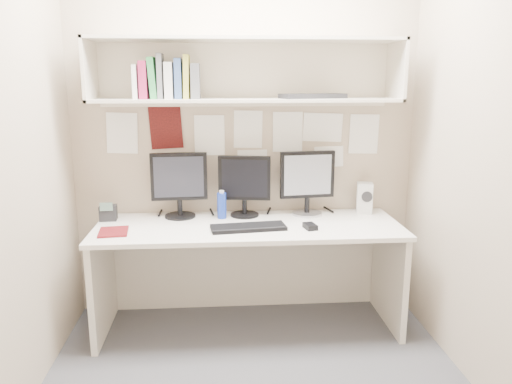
{
  "coord_description": "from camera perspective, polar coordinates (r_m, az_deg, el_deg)",
  "views": [
    {
      "loc": [
        -0.19,
        -2.5,
        1.66
      ],
      "look_at": [
        0.03,
        0.35,
        1.01
      ],
      "focal_mm": 35.0,
      "sensor_mm": 36.0,
      "label": 1
    }
  ],
  "objects": [
    {
      "name": "floor",
      "position": [
        3.01,
        -0.02,
        -20.77
      ],
      "size": [
        2.4,
        2.0,
        0.01
      ],
      "primitive_type": "cube",
      "color": "#434348",
      "rests_on": "ground"
    },
    {
      "name": "wall_back",
      "position": [
        3.53,
        -1.25,
        6.86
      ],
      "size": [
        2.4,
        0.02,
        2.6
      ],
      "primitive_type": "cube",
      "color": "tan",
      "rests_on": "ground"
    },
    {
      "name": "wall_front",
      "position": [
        1.56,
        2.75,
        -0.74
      ],
      "size": [
        2.4,
        0.02,
        2.6
      ],
      "primitive_type": "cube",
      "color": "tan",
      "rests_on": "ground"
    },
    {
      "name": "wall_left",
      "position": [
        2.72,
        -26.15,
        3.8
      ],
      "size": [
        0.02,
        2.0,
        2.6
      ],
      "primitive_type": "cube",
      "color": "tan",
      "rests_on": "ground"
    },
    {
      "name": "wall_right",
      "position": [
        2.88,
        24.57,
        4.38
      ],
      "size": [
        0.02,
        2.0,
        2.6
      ],
      "primitive_type": "cube",
      "color": "tan",
      "rests_on": "ground"
    },
    {
      "name": "desk",
      "position": [
        3.41,
        -0.85,
        -9.56
      ],
      "size": [
        2.0,
        0.7,
        0.73
      ],
      "color": "silver",
      "rests_on": "floor"
    },
    {
      "name": "overhead_hutch",
      "position": [
        3.37,
        -1.15,
        13.74
      ],
      "size": [
        2.0,
        0.38,
        0.4
      ],
      "color": "beige",
      "rests_on": "wall_back"
    },
    {
      "name": "pinned_papers",
      "position": [
        3.53,
        -1.24,
        6.04
      ],
      "size": [
        1.92,
        0.01,
        0.48
      ],
      "primitive_type": null,
      "color": "white",
      "rests_on": "wall_back"
    },
    {
      "name": "monitor_left",
      "position": [
        3.45,
        -8.78,
        1.12
      ],
      "size": [
        0.38,
        0.21,
        0.45
      ],
      "rotation": [
        0.0,
        0.0,
        0.05
      ],
      "color": "black",
      "rests_on": "desk"
    },
    {
      "name": "monitor_center",
      "position": [
        3.45,
        -1.34,
        1.04
      ],
      "size": [
        0.36,
        0.2,
        0.42
      ],
      "rotation": [
        0.0,
        0.0,
        -0.16
      ],
      "color": "black",
      "rests_on": "desk"
    },
    {
      "name": "monitor_right",
      "position": [
        3.49,
        5.88,
        1.36
      ],
      "size": [
        0.39,
        0.21,
        0.45
      ],
      "rotation": [
        0.0,
        0.0,
        0.12
      ],
      "color": "#A5A5AA",
      "rests_on": "desk"
    },
    {
      "name": "keyboard",
      "position": [
        3.18,
        -0.88,
        -4.07
      ],
      "size": [
        0.49,
        0.22,
        0.02
      ],
      "primitive_type": "cube",
      "rotation": [
        0.0,
        0.0,
        0.12
      ],
      "color": "black",
      "rests_on": "desk"
    },
    {
      "name": "mouse",
      "position": [
        3.21,
        6.2,
        -3.93
      ],
      "size": [
        0.09,
        0.12,
        0.03
      ],
      "primitive_type": "cube",
      "rotation": [
        0.0,
        0.0,
        0.21
      ],
      "color": "black",
      "rests_on": "desk"
    },
    {
      "name": "speaker",
      "position": [
        3.63,
        12.3,
        -0.66
      ],
      "size": [
        0.13,
        0.13,
        0.22
      ],
      "rotation": [
        0.0,
        0.0,
        -0.22
      ],
      "color": "beige",
      "rests_on": "desk"
    },
    {
      "name": "blue_bottle",
      "position": [
        3.42,
        -3.93,
        -1.5
      ],
      "size": [
        0.06,
        0.06,
        0.2
      ],
      "color": "#162F99",
      "rests_on": "desk"
    },
    {
      "name": "maroon_notebook",
      "position": [
        3.24,
        -15.98,
        -4.39
      ],
      "size": [
        0.2,
        0.23,
        0.01
      ],
      "primitive_type": "cube",
      "rotation": [
        0.0,
        0.0,
        0.11
      ],
      "color": "#5B0F13",
      "rests_on": "desk"
    },
    {
      "name": "desk_phone",
      "position": [
        3.52,
        -16.53,
        -2.27
      ],
      "size": [
        0.12,
        0.11,
        0.13
      ],
      "rotation": [
        0.0,
        0.0,
        0.06
      ],
      "color": "black",
      "rests_on": "desk"
    },
    {
      "name": "book_stack",
      "position": [
        3.29,
        -10.09,
        12.56
      ],
      "size": [
        0.42,
        0.17,
        0.28
      ],
      "color": "silver",
      "rests_on": "overhead_hutch"
    },
    {
      "name": "hutch_tray",
      "position": [
        3.35,
        6.51,
        10.85
      ],
      "size": [
        0.46,
        0.28,
        0.03
      ],
      "primitive_type": "cube",
      "rotation": [
        0.0,
        0.0,
        0.28
      ],
      "color": "black",
      "rests_on": "overhead_hutch"
    }
  ]
}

